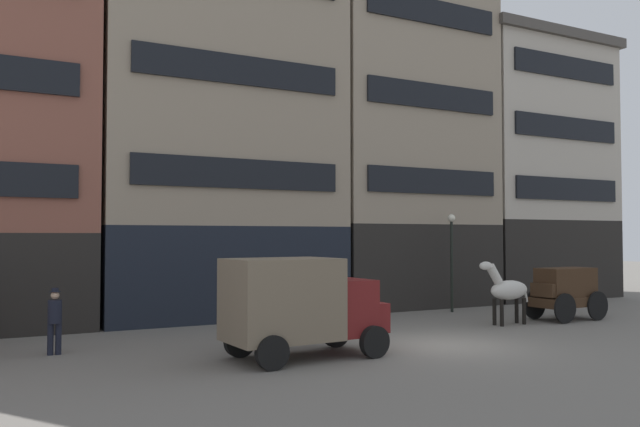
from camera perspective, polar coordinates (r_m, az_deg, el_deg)
ground_plane at (r=19.25m, az=11.02°, el=-11.57°), size 120.00×120.00×0.00m
building_center_left at (r=27.12m, az=-9.65°, el=7.94°), size 10.02×7.11×15.70m
building_center_right at (r=30.99m, az=6.38°, el=6.43°), size 8.56×7.11×15.43m
building_far_right at (r=36.15m, az=17.38°, el=3.90°), size 8.72×7.11×13.68m
cargo_wagon at (r=26.06m, az=21.19°, el=-6.42°), size 2.94×1.57×1.98m
draft_horse at (r=23.92m, az=16.50°, el=-6.58°), size 2.35×0.64×2.30m
delivery_truck_far at (r=16.76m, az=-1.67°, el=-8.12°), size 4.44×2.35×2.62m
pedestrian_officer at (r=18.70m, az=-22.78°, el=-8.69°), size 0.46×0.46×1.79m
streetlamp_curbside at (r=27.31m, az=11.77°, el=-3.10°), size 0.32×0.32×4.12m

